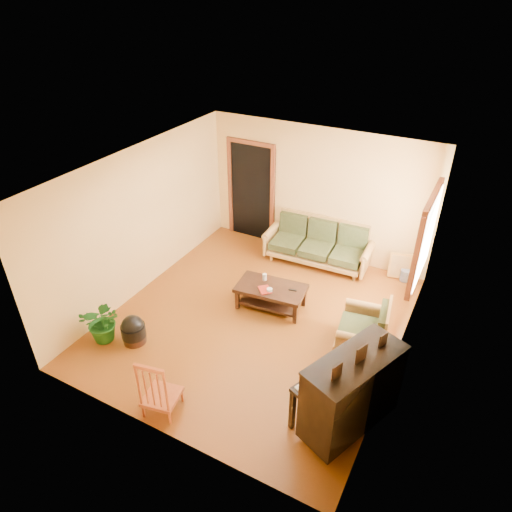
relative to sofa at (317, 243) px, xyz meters
The scene contains 16 objects.
floor 2.17m from the sofa, 95.89° to the right, with size 5.00×5.00×0.00m, color #5E2D0C.
doorway 1.81m from the sofa, 167.71° to the left, with size 1.08×0.16×2.05m, color black.
window 2.40m from the sofa, 22.29° to the right, with size 0.12×1.36×1.46m, color white.
sofa is the anchor object (origin of this frame).
coffee_table 1.72m from the sofa, 95.39° to the right, with size 1.16×0.63×0.42m, color black.
armchair 2.46m from the sofa, 52.76° to the right, with size 0.81×0.85×0.85m, color #A87A3D.
piano 3.87m from the sofa, 62.48° to the right, with size 0.77×1.31×1.16m, color black.
footstool 3.86m from the sofa, 115.30° to the right, with size 0.38×0.38×0.36m, color black.
red_chair 4.34m from the sofa, 95.80° to the right, with size 0.44×0.48×0.94m, color #9B411C.
leaning_frame 1.59m from the sofa, ahead, with size 0.40×0.09×0.53m, color gold.
ceramic_crock 1.74m from the sofa, ahead, with size 0.18×0.18×0.23m, color #2F478F.
potted_plant 4.20m from the sofa, 119.59° to the right, with size 0.63×0.54×0.70m, color #185619.
book 1.93m from the sofa, 98.07° to the right, with size 0.18×0.25×0.02m, color maroon.
candle 1.61m from the sofa, 102.65° to the right, with size 0.07×0.07×0.12m, color white.
glass_jar 1.84m from the sofa, 93.73° to the right, with size 0.10×0.10×0.06m, color white.
remote 1.63m from the sofa, 82.93° to the right, with size 0.14×0.04×0.01m, color black.
Camera 1 is at (2.78, -5.21, 4.91)m, focal length 32.00 mm.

